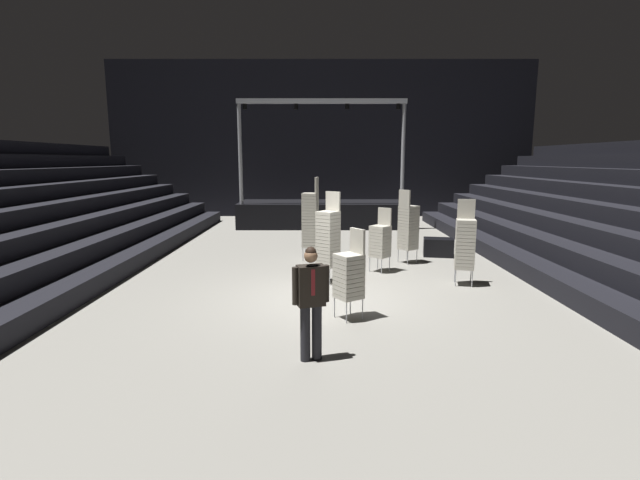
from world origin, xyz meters
name	(u,v)px	position (x,y,z in m)	size (l,w,h in m)	color
ground_plane	(324,300)	(0.00, 0.00, -0.05)	(22.00, 30.00, 0.10)	gray
arena_end_wall	(322,140)	(0.00, 15.00, 4.00)	(22.00, 0.30, 8.00)	black
stage_riser	(322,212)	(0.00, 11.14, 0.64)	(7.35, 2.73, 5.46)	black
man_with_tie	(312,297)	(-0.20, -3.17, 0.98)	(0.57, 0.34, 1.73)	black
chair_stack_front_left	(350,274)	(0.48, -1.31, 0.86)	(0.61, 0.61, 1.71)	#B2B5BA
chair_stack_front_right	(409,227)	(2.49, 3.52, 1.07)	(0.62, 0.62, 2.14)	#B2B5BA
chair_stack_mid_left	(381,240)	(1.55, 2.45, 0.86)	(0.62, 0.62, 1.71)	#B2B5BA
chair_stack_mid_right	(466,243)	(3.39, 1.09, 1.03)	(0.53, 0.53, 2.05)	#B2B5BA
chair_stack_mid_centre	(311,219)	(-0.35, 3.88, 1.24)	(0.51, 0.51, 2.48)	#B2B5BA
chair_stack_rear_left	(329,238)	(0.13, 1.32, 1.11)	(0.62, 0.62, 2.22)	#B2B5BA
equipment_road_case	(439,247)	(3.63, 4.46, 0.28)	(0.90, 0.60, 0.56)	black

